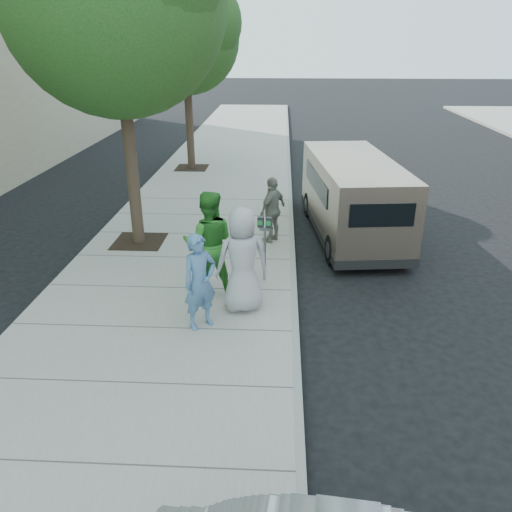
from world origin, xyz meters
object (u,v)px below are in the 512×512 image
parking_meter (265,235)px  person_striped_polo (273,210)px  tree_far (186,33)px  van (352,196)px  person_green_shirt (209,243)px  person_officer (200,282)px  person_gray_shirt (242,260)px

parking_meter → person_striped_polo: bearing=96.3°
tree_far → person_striped_polo: bearing=-66.5°
van → person_green_shirt: person_green_shirt is taller
person_green_shirt → parking_meter: bearing=-157.1°
person_striped_polo → tree_far: bearing=-123.0°
tree_far → van: (5.19, -6.48, -3.83)m
person_officer → person_green_shirt: person_green_shirt is taller
person_officer → person_striped_polo: size_ratio=1.05×
person_striped_polo → person_gray_shirt: bearing=25.6°
person_striped_polo → person_officer: bearing=17.8°
parking_meter → person_striped_polo: (0.12, 2.18, -0.19)m
person_striped_polo → parking_meter: bearing=30.5°
parking_meter → person_striped_polo: person_striped_polo is taller
tree_far → person_striped_polo: tree_far is taller
person_officer → person_gray_shirt: person_gray_shirt is taller
person_striped_polo → person_green_shirt: bearing=10.8°
van → person_gray_shirt: 4.93m
person_gray_shirt → tree_far: bearing=-93.1°
person_officer → person_striped_polo: 4.17m
parking_meter → person_green_shirt: size_ratio=0.67×
van → person_striped_polo: van is taller
parking_meter → person_gray_shirt: person_gray_shirt is taller
person_gray_shirt → person_officer: bearing=26.8°
person_officer → van: bearing=18.7°
van → person_officer: bearing=-128.6°
person_officer → person_green_shirt: 1.29m
person_gray_shirt → van: bearing=-137.2°
parking_meter → person_officer: bearing=-109.6°
van → person_officer: (-3.11, -4.91, -0.07)m
person_green_shirt → person_striped_polo: 2.98m
tree_far → person_officer: bearing=-79.7°
parking_meter → van: bearing=65.1°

